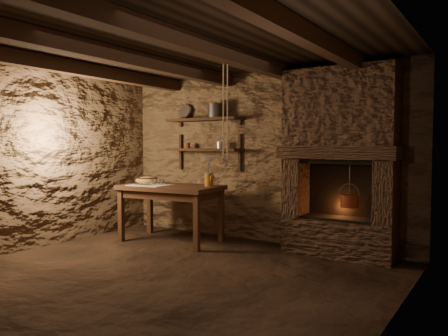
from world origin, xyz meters
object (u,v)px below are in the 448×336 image
Objects in this scene: stoneware_jug at (209,173)px; wooden_bowl at (147,180)px; red_pot at (349,200)px; work_table at (171,211)px; iron_stockpot at (216,111)px.

stoneware_jug is 1.20× the size of wooden_bowl.
stoneware_jug is 1.91m from red_pot.
red_pot is (2.40, 0.47, 0.28)m from work_table.
wooden_bowl is at bearing -172.31° from red_pot.
work_table is 0.78m from stoneware_jug.
work_table is 2.71× the size of red_pot.
iron_stockpot reaches higher than wooden_bowl.
wooden_bowl is at bearing 167.04° from work_table.
iron_stockpot is (0.37, 0.59, 1.43)m from work_table.
red_pot reaches higher than work_table.
stoneware_jug is 0.77× the size of red_pot.
stoneware_jug is 1.06m from wooden_bowl.
stoneware_jug is (0.52, 0.19, 0.55)m from work_table.
work_table is at bearing -122.61° from iron_stockpot.
iron_stockpot is 0.45× the size of red_pot.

